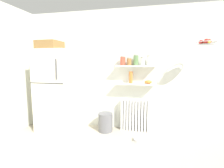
# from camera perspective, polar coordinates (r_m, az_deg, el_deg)

# --- Properties ---
(back_wall) EXTENTS (7.04, 0.10, 2.60)m
(back_wall) POSITION_cam_1_polar(r_m,az_deg,el_deg) (3.63, 4.57, 4.73)
(back_wall) COLOR silver
(back_wall) RESTS_ON ground_plane
(refrigerator) EXTENTS (0.73, 0.71, 1.93)m
(refrigerator) POSITION_cam_1_polar(r_m,az_deg,el_deg) (3.80, -18.79, -1.39)
(refrigerator) COLOR silver
(refrigerator) RESTS_ON ground_plane
(radiator) EXTENTS (0.61, 0.12, 0.68)m
(radiator) POSITION_cam_1_polar(r_m,az_deg,el_deg) (3.65, 7.97, -10.72)
(radiator) COLOR white
(radiator) RESTS_ON ground_plane
(wall_shelf_lower) EXTENTS (0.82, 0.22, 0.02)m
(wall_shelf_lower) POSITION_cam_1_polar(r_m,az_deg,el_deg) (3.47, 8.14, 0.03)
(wall_shelf_lower) COLOR white
(wall_shelf_upper) EXTENTS (0.82, 0.22, 0.02)m
(wall_shelf_upper) POSITION_cam_1_polar(r_m,az_deg,el_deg) (3.44, 8.25, 6.19)
(wall_shelf_upper) COLOR white
(storage_jar_0) EXTENTS (0.11, 0.11, 0.19)m
(storage_jar_0) POSITION_cam_1_polar(r_m,az_deg,el_deg) (3.47, 3.75, 8.05)
(storage_jar_0) COLOR #C64C38
(storage_jar_0) RESTS_ON wall_shelf_upper
(storage_jar_1) EXTENTS (0.09, 0.09, 0.16)m
(storage_jar_1) POSITION_cam_1_polar(r_m,az_deg,el_deg) (3.45, 6.00, 7.76)
(storage_jar_1) COLOR olive
(storage_jar_1) RESTS_ON wall_shelf_upper
(storage_jar_2) EXTENTS (0.10, 0.10, 0.22)m
(storage_jar_2) POSITION_cam_1_polar(r_m,az_deg,el_deg) (3.44, 8.29, 8.21)
(storage_jar_2) COLOR #5B7F4C
(storage_jar_2) RESTS_ON wall_shelf_upper
(storage_jar_3) EXTENTS (0.08, 0.08, 0.17)m
(storage_jar_3) POSITION_cam_1_polar(r_m,az_deg,el_deg) (3.43, 10.57, 7.75)
(storage_jar_3) COLOR silver
(storage_jar_3) RESTS_ON wall_shelf_upper
(storage_jar_4) EXTENTS (0.10, 0.10, 0.20)m
(storage_jar_4) POSITION_cam_1_polar(r_m,az_deg,el_deg) (3.43, 12.88, 7.94)
(storage_jar_4) COLOR silver
(storage_jar_4) RESTS_ON wall_shelf_upper
(vase) EXTENTS (0.08, 0.08, 0.25)m
(vase) POSITION_cam_1_polar(r_m,az_deg,el_deg) (3.46, 6.55, 2.30)
(vase) COLOR #CC7033
(vase) RESTS_ON wall_shelf_lower
(shelf_bowl) EXTENTS (0.15, 0.15, 0.07)m
(shelf_bowl) POSITION_cam_1_polar(r_m,az_deg,el_deg) (3.45, 12.46, 0.68)
(shelf_bowl) COLOR orange
(shelf_bowl) RESTS_ON wall_shelf_lower
(trash_bin) EXTENTS (0.31, 0.31, 0.40)m
(trash_bin) POSITION_cam_1_polar(r_m,az_deg,el_deg) (3.63, -2.31, -13.08)
(trash_bin) COLOR slate
(trash_bin) RESTS_ON ground_plane
(pet_food_bowl) EXTENTS (0.19, 0.19, 0.05)m
(pet_food_bowl) POSITION_cam_1_polar(r_m,az_deg,el_deg) (3.31, 9.19, -18.52)
(pet_food_bowl) COLOR #B7B7BC
(pet_food_bowl) RESTS_ON ground_plane
(hanging_fruit_basket) EXTENTS (0.32, 0.32, 0.09)m
(hanging_fruit_basket) POSITION_cam_1_polar(r_m,az_deg,el_deg) (3.26, 29.88, 12.46)
(hanging_fruit_basket) COLOR #B2B2B7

